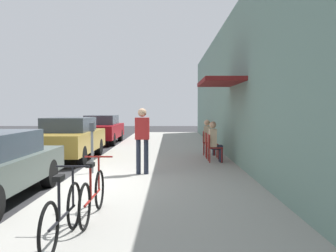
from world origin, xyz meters
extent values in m
plane|color=#2D2D30|center=(0.00, 0.00, 0.00)|extent=(60.00, 60.00, 0.00)
cube|color=#9E9B93|center=(2.25, 2.00, 0.06)|extent=(4.50, 32.00, 0.12)
cube|color=gray|center=(4.65, 2.00, 2.50)|extent=(0.30, 32.00, 5.00)
cube|color=maroon|center=(3.95, 2.59, 2.60)|extent=(1.10, 2.80, 0.12)
cylinder|color=black|center=(-0.31, 0.07, 0.32)|extent=(0.22, 0.64, 0.64)
cube|color=#A58433|center=(-1.10, 4.49, 0.66)|extent=(1.80, 4.40, 0.69)
cube|color=#333D47|center=(-1.10, 4.64, 1.25)|extent=(1.48, 2.11, 0.49)
cylinder|color=black|center=(-0.31, 5.85, 0.32)|extent=(0.22, 0.64, 0.64)
cylinder|color=black|center=(-1.89, 5.85, 0.32)|extent=(0.22, 0.64, 0.64)
cylinder|color=black|center=(-0.31, 3.12, 0.32)|extent=(0.22, 0.64, 0.64)
cylinder|color=black|center=(-1.89, 3.12, 0.32)|extent=(0.22, 0.64, 0.64)
cube|color=maroon|center=(-1.10, 10.60, 0.66)|extent=(1.80, 4.40, 0.67)
cube|color=#333D47|center=(-1.10, 10.75, 1.23)|extent=(1.48, 2.11, 0.48)
cylinder|color=black|center=(-0.31, 11.96, 0.32)|extent=(0.22, 0.64, 0.64)
cylinder|color=black|center=(-1.89, 11.96, 0.32)|extent=(0.22, 0.64, 0.64)
cylinder|color=black|center=(-0.31, 9.23, 0.32)|extent=(0.22, 0.64, 0.64)
cylinder|color=black|center=(-1.89, 9.23, 0.32)|extent=(0.22, 0.64, 0.64)
cylinder|color=slate|center=(0.45, 1.20, 0.67)|extent=(0.07, 0.07, 1.10)
cube|color=#383D42|center=(0.45, 1.20, 1.33)|extent=(0.12, 0.10, 0.22)
torus|color=black|center=(1.30, -2.16, 0.45)|extent=(0.04, 0.66, 0.66)
torus|color=black|center=(1.30, -3.21, 0.45)|extent=(0.04, 0.66, 0.66)
cylinder|color=maroon|center=(1.30, -2.69, 0.45)|extent=(0.04, 1.05, 0.04)
cylinder|color=maroon|center=(1.30, -2.84, 0.70)|extent=(0.04, 0.04, 0.50)
cube|color=black|center=(1.30, -2.84, 0.97)|extent=(0.10, 0.20, 0.06)
cylinder|color=maroon|center=(1.30, -2.21, 0.73)|extent=(0.03, 0.03, 0.56)
cylinder|color=maroon|center=(1.30, -2.21, 1.01)|extent=(0.46, 0.03, 0.03)
torus|color=black|center=(1.14, -3.17, 0.45)|extent=(0.04, 0.66, 0.66)
torus|color=black|center=(1.14, -4.22, 0.45)|extent=(0.04, 0.66, 0.66)
cylinder|color=black|center=(1.14, -3.69, 0.45)|extent=(0.04, 1.05, 0.04)
cylinder|color=black|center=(1.14, -3.84, 0.70)|extent=(0.04, 0.04, 0.50)
cube|color=black|center=(1.14, -3.84, 0.97)|extent=(0.10, 0.20, 0.06)
cylinder|color=black|center=(1.14, -3.22, 0.73)|extent=(0.03, 0.03, 0.56)
cylinder|color=black|center=(1.14, -3.22, 1.01)|extent=(0.46, 0.03, 0.03)
cylinder|color=maroon|center=(4.11, 3.42, 0.34)|extent=(0.04, 0.04, 0.45)
cylinder|color=maroon|center=(4.11, 3.04, 0.34)|extent=(0.04, 0.04, 0.45)
cylinder|color=maroon|center=(3.73, 3.42, 0.34)|extent=(0.04, 0.04, 0.45)
cylinder|color=maroon|center=(3.73, 3.04, 0.34)|extent=(0.04, 0.04, 0.45)
cube|color=maroon|center=(3.92, 3.23, 0.59)|extent=(0.44, 0.44, 0.03)
cube|color=maroon|center=(3.71, 3.23, 0.79)|extent=(0.03, 0.44, 0.40)
cylinder|color=#232838|center=(4.10, 3.33, 0.35)|extent=(0.11, 0.11, 0.47)
cylinder|color=#232838|center=(3.97, 3.33, 0.59)|extent=(0.36, 0.14, 0.14)
cylinder|color=#232838|center=(4.10, 3.13, 0.35)|extent=(0.11, 0.11, 0.47)
cylinder|color=#232838|center=(3.97, 3.13, 0.59)|extent=(0.36, 0.14, 0.14)
cube|color=#CCB28C|center=(3.84, 3.23, 0.89)|extent=(0.22, 0.36, 0.56)
sphere|color=tan|center=(3.84, 3.23, 1.30)|extent=(0.22, 0.22, 0.22)
cylinder|color=maroon|center=(4.11, 4.26, 0.34)|extent=(0.04, 0.04, 0.45)
cylinder|color=maroon|center=(4.11, 3.88, 0.34)|extent=(0.04, 0.04, 0.45)
cylinder|color=maroon|center=(3.73, 4.27, 0.34)|extent=(0.04, 0.04, 0.45)
cylinder|color=maroon|center=(3.73, 3.89, 0.34)|extent=(0.04, 0.04, 0.45)
cube|color=maroon|center=(3.92, 4.07, 0.59)|extent=(0.45, 0.45, 0.03)
cube|color=maroon|center=(3.71, 4.08, 0.79)|extent=(0.04, 0.44, 0.40)
cylinder|color=maroon|center=(4.13, 5.14, 0.34)|extent=(0.04, 0.04, 0.45)
cylinder|color=maroon|center=(4.08, 4.76, 0.34)|extent=(0.04, 0.04, 0.45)
cylinder|color=maroon|center=(3.76, 5.19, 0.34)|extent=(0.04, 0.04, 0.45)
cylinder|color=maroon|center=(3.70, 4.82, 0.34)|extent=(0.04, 0.04, 0.45)
cube|color=maroon|center=(3.92, 4.98, 0.59)|extent=(0.50, 0.50, 0.03)
cube|color=maroon|center=(3.72, 5.01, 0.79)|extent=(0.09, 0.44, 0.40)
cylinder|color=#232838|center=(4.11, 5.05, 0.35)|extent=(0.11, 0.11, 0.47)
cylinder|color=#232838|center=(3.98, 5.07, 0.59)|extent=(0.38, 0.19, 0.14)
cylinder|color=#232838|center=(4.08, 4.85, 0.35)|extent=(0.11, 0.11, 0.47)
cylinder|color=#232838|center=(3.95, 4.87, 0.59)|extent=(0.38, 0.19, 0.14)
cube|color=#CCB28C|center=(3.84, 4.99, 0.89)|extent=(0.27, 0.39, 0.56)
sphere|color=tan|center=(3.84, 4.99, 1.30)|extent=(0.22, 0.22, 0.22)
cylinder|color=#232838|center=(1.67, 1.09, 0.57)|extent=(0.12, 0.12, 0.90)
cylinder|color=#232838|center=(1.87, 1.09, 0.57)|extent=(0.12, 0.12, 0.90)
cube|color=#B22626|center=(1.77, 1.09, 1.30)|extent=(0.36, 0.22, 0.56)
sphere|color=tan|center=(1.77, 1.09, 1.71)|extent=(0.22, 0.22, 0.22)
camera|label=1|loc=(2.48, -8.12, 1.80)|focal=38.41mm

